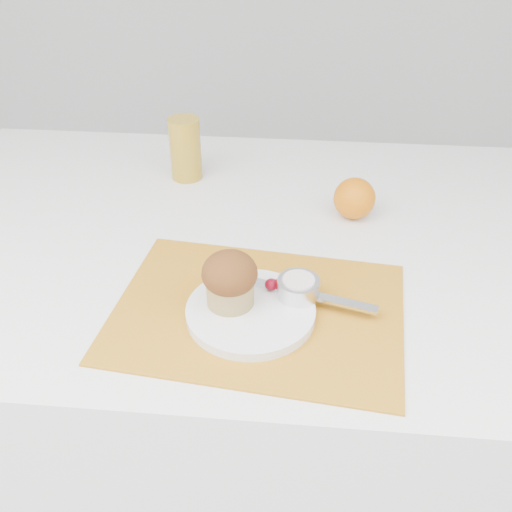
# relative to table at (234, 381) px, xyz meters

# --- Properties ---
(ground) EXTENTS (3.00, 3.00, 0.00)m
(ground) POSITION_rel_table_xyz_m (0.00, -0.05, -0.38)
(ground) COLOR silver
(ground) RESTS_ON ground
(table) EXTENTS (1.20, 0.80, 0.75)m
(table) POSITION_rel_table_xyz_m (0.00, 0.00, 0.00)
(table) COLOR white
(table) RESTS_ON ground
(placemat) EXTENTS (0.43, 0.34, 0.00)m
(placemat) POSITION_rel_table_xyz_m (0.07, -0.21, 0.38)
(placemat) COLOR #C17C1A
(placemat) RESTS_ON table
(plate) EXTENTS (0.20, 0.20, 0.01)m
(plate) POSITION_rel_table_xyz_m (0.06, -0.22, 0.39)
(plate) COLOR white
(plate) RESTS_ON placemat
(ramekin) EXTENTS (0.07, 0.07, 0.03)m
(ramekin) POSITION_rel_table_xyz_m (0.12, -0.19, 0.41)
(ramekin) COLOR silver
(ramekin) RESTS_ON plate
(cream) EXTENTS (0.06, 0.06, 0.01)m
(cream) POSITION_rel_table_xyz_m (0.12, -0.19, 0.42)
(cream) COLOR silver
(cream) RESTS_ON ramekin
(raspberry_near) EXTENTS (0.02, 0.02, 0.02)m
(raspberry_near) POSITION_rel_table_xyz_m (0.10, -0.18, 0.40)
(raspberry_near) COLOR #5D0204
(raspberry_near) RESTS_ON plate
(raspberry_far) EXTENTS (0.02, 0.02, 0.02)m
(raspberry_far) POSITION_rel_table_xyz_m (0.08, -0.18, 0.40)
(raspberry_far) COLOR #50020E
(raspberry_far) RESTS_ON plate
(butter_knife) EXTENTS (0.19, 0.07, 0.00)m
(butter_knife) POSITION_rel_table_xyz_m (0.14, -0.19, 0.40)
(butter_knife) COLOR silver
(butter_knife) RESTS_ON plate
(orange) EXTENTS (0.07, 0.07, 0.07)m
(orange) POSITION_rel_table_xyz_m (0.21, 0.07, 0.41)
(orange) COLOR orange
(orange) RESTS_ON table
(juice_glass) EXTENTS (0.08, 0.08, 0.12)m
(juice_glass) POSITION_rel_table_xyz_m (-0.11, 0.19, 0.44)
(juice_glass) COLOR #B48E21
(juice_glass) RESTS_ON table
(muffin) EXTENTS (0.08, 0.08, 0.08)m
(muffin) POSITION_rel_table_xyz_m (0.03, -0.21, 0.43)
(muffin) COLOR tan
(muffin) RESTS_ON plate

